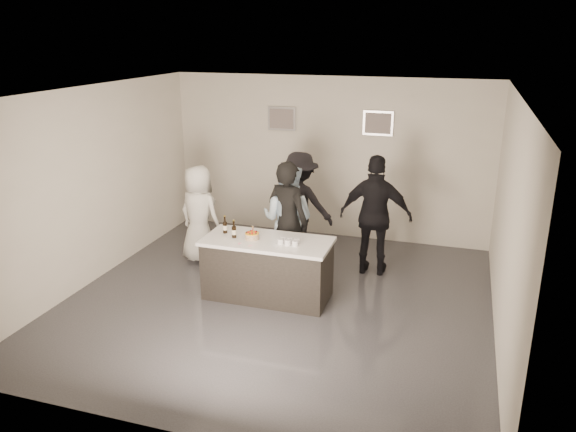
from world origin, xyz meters
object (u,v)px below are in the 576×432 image
object	(u,v)px
person_main_blue	(288,220)
person_guest_left	(199,214)
beer_bottle_a	(225,225)
beer_bottle_b	(234,229)
person_main_black	(288,221)
person_guest_right	(376,216)
cake	(252,236)
bar_counter	(268,268)
person_guest_back	(299,204)

from	to	relation	value
person_main_blue	person_guest_left	xyz separation A→B (m)	(-1.57, 0.04, -0.07)
beer_bottle_a	beer_bottle_b	world-z (taller)	same
person_main_black	person_main_blue	bearing A→B (deg)	-56.13
person_guest_left	person_guest_right	size ratio (longest dim) A/B	0.85
cake	person_guest_right	bearing A→B (deg)	41.41
beer_bottle_a	person_main_black	distance (m)	1.01
beer_bottle_a	beer_bottle_b	distance (m)	0.25
bar_counter	person_main_black	xyz separation A→B (m)	(0.09, 0.72, 0.51)
beer_bottle_b	person_main_black	size ratio (longest dim) A/B	0.14
beer_bottle_a	person_guest_back	bearing A→B (deg)	69.24
person_guest_right	person_main_blue	bearing A→B (deg)	16.42
beer_bottle_b	person_guest_left	bearing A→B (deg)	136.08
bar_counter	beer_bottle_a	xyz separation A→B (m)	(-0.69, 0.08, 0.58)
person_main_black	person_main_blue	size ratio (longest dim) A/B	1.06
person_guest_right	person_guest_back	xyz separation A→B (m)	(-1.39, 0.44, -0.06)
person_guest_right	cake	bearing A→B (deg)	40.38
bar_counter	person_guest_right	bearing A→B (deg)	45.00
beer_bottle_a	person_guest_back	xyz separation A→B (m)	(0.65, 1.71, -0.12)
person_main_black	cake	bearing A→B (deg)	84.51
bar_counter	person_guest_left	bearing A→B (deg)	148.15
bar_counter	beer_bottle_b	world-z (taller)	beer_bottle_b
person_guest_right	person_guest_back	bearing A→B (deg)	-18.66
cake	person_main_black	distance (m)	0.81
bar_counter	person_main_blue	size ratio (longest dim) A/B	1.03
cake	person_guest_right	size ratio (longest dim) A/B	0.11
person_main_black	person_guest_left	bearing A→B (deg)	7.94
person_main_black	person_guest_back	bearing A→B (deg)	-66.54
cake	person_guest_left	world-z (taller)	person_guest_left
bar_counter	person_guest_left	distance (m)	1.87
beer_bottle_b	person_guest_back	distance (m)	1.91
person_guest_left	person_guest_back	world-z (taller)	person_guest_back
cake	person_main_black	world-z (taller)	person_main_black
beer_bottle_b	person_main_blue	bearing A→B (deg)	62.89
person_guest_right	person_main_black	bearing A→B (deg)	25.56
person_main_blue	bar_counter	bearing A→B (deg)	96.65
beer_bottle_a	person_main_black	world-z (taller)	person_main_black
beer_bottle_a	person_main_black	size ratio (longest dim) A/B	0.14
cake	person_guest_left	size ratio (longest dim) A/B	0.12
person_main_blue	person_guest_left	world-z (taller)	person_main_blue
person_main_blue	cake	bearing A→B (deg)	83.96
beer_bottle_b	person_main_blue	xyz separation A→B (m)	(0.51, 0.99, -0.13)
cake	person_guest_back	world-z (taller)	person_guest_back
beer_bottle_b	person_main_black	world-z (taller)	person_main_black
cake	person_guest_left	xyz separation A→B (m)	(-1.33, 1.00, -0.11)
cake	person_main_black	xyz separation A→B (m)	(0.30, 0.75, 0.02)
person_main_black	person_main_blue	xyz separation A→B (m)	(-0.07, 0.21, -0.05)
beer_bottle_a	cake	bearing A→B (deg)	-13.70
bar_counter	beer_bottle_a	world-z (taller)	beer_bottle_a
person_main_black	person_main_blue	world-z (taller)	person_main_black
person_main_blue	person_main_black	bearing A→B (deg)	115.08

